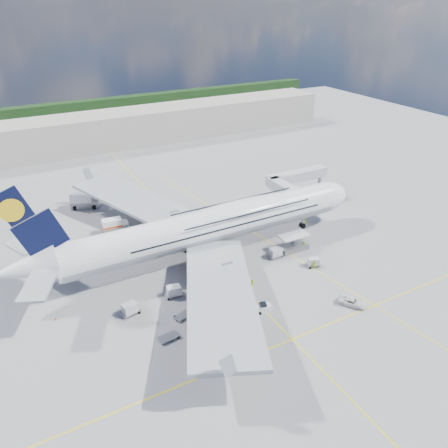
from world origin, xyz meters
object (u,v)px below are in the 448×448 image
crew_van (304,245)px  cone_nose (303,212)px  dolly_nose_far (313,262)px  cone_wing_right_outer (204,376)px  crew_wing (204,286)px  crew_tug (252,283)px  catering_truck_inner (115,226)px  crew_nose (306,222)px  baggage_tug (263,308)px  airliner (210,226)px  cone_tail (55,319)px  dolly_row_b (182,316)px  crew_loader (315,265)px  jet_bridge (293,182)px  service_van (353,302)px  dolly_row_a (169,337)px  dolly_back (130,309)px  cone_wing_left_inner (154,243)px  dolly_row_c (174,291)px  cargo_loader (292,245)px  dolly_nose_near (275,252)px  cone_wing_left_outer (90,213)px  catering_truck_outer (85,200)px  cone_wing_right_inner (246,317)px

crew_van → cone_nose: (10.73, 14.18, -0.61)m
dolly_nose_far → cone_wing_right_outer: 36.55m
crew_wing → crew_tug: size_ratio=0.99×
catering_truck_inner → cone_wing_right_outer: (-1.13, -49.42, -1.46)m
crew_nose → baggage_tug: bearing=178.6°
airliner → cone_tail: (-33.34, -6.63, -6.62)m
dolly_row_b → crew_wing: 8.78m
crew_loader → crew_nose: bearing=106.4°
airliner → jet_bridge: 31.50m
catering_truck_inner → crew_nose: bearing=-19.4°
catering_truck_inner → crew_van: catering_truck_inner is taller
catering_truck_inner → service_van: size_ratio=1.25×
dolly_row_a → service_van: bearing=-19.3°
dolly_back → cone_wing_left_inner: 24.19m
dolly_row_c → catering_truck_inner: size_ratio=0.58×
dolly_nose_far → baggage_tug: dolly_nose_far is taller
airliner → cone_wing_right_outer: airliner is taller
catering_truck_inner → crew_van: 43.81m
dolly_row_b → crew_loader: (29.86, 1.11, 0.55)m
cargo_loader → dolly_nose_near: 5.02m
dolly_back → crew_tug: dolly_back is taller
crew_nose → cone_wing_right_outer: (-42.85, -30.97, -0.75)m
crew_loader → dolly_row_c: bearing=-141.3°
crew_van → cone_wing_left_outer: bearing=23.6°
dolly_row_a → dolly_nose_near: (29.49, 12.47, 0.77)m
dolly_row_b → cone_nose: (43.60, 22.73, -0.07)m
dolly_nose_far → crew_wing: size_ratio=1.96×
dolly_row_a → cone_nose: size_ratio=6.56×
cone_wing_left_outer → crew_tug: bearing=-67.0°
crew_loader → cone_wing_left_outer: size_ratio=3.42×
dolly_row_a → crew_loader: crew_loader is taller
dolly_row_c → dolly_nose_near: size_ratio=1.05×
dolly_row_b → dolly_nose_near: 26.83m
crew_van → cone_nose: crew_van is taller
airliner → catering_truck_outer: airliner is taller
cone_nose → baggage_tug: bearing=-137.3°
dolly_back → cone_wing_right_outer: 19.73m
dolly_back → baggage_tug: bearing=-39.2°
baggage_tug → catering_truck_inner: bearing=122.6°
cone_nose → cone_wing_left_outer: (-48.14, 25.86, -0.01)m
dolly_row_c → cone_wing_right_outer: 20.56m
dolly_nose_near → service_van: size_ratio=0.69×
baggage_tug → service_van: 16.37m
airliner → cone_nose: 31.16m
cone_wing_right_outer → cone_tail: (-16.81, 23.70, -0.01)m
crew_van → cone_wing_left_outer: crew_van is taller
dolly_row_b → catering_truck_outer: bearing=74.8°
dolly_row_a → baggage_tug: 17.34m
crew_tug → cone_wing_right_inner: crew_tug is taller
crew_van → cone_tail: crew_van is taller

